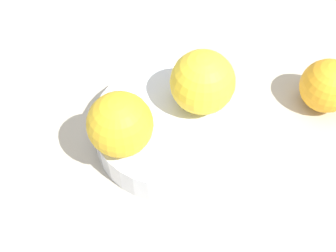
% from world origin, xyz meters
% --- Properties ---
extents(ground_plane, '(1.10, 1.10, 0.02)m').
position_xyz_m(ground_plane, '(0.00, 0.00, -0.01)').
color(ground_plane, '#BCB29E').
extents(fruit_bowl, '(0.18, 0.18, 0.04)m').
position_xyz_m(fruit_bowl, '(0.00, 0.00, 0.02)').
color(fruit_bowl, silver).
rests_on(fruit_bowl, ground_plane).
extents(orange_in_bowl_0, '(0.07, 0.07, 0.07)m').
position_xyz_m(orange_in_bowl_0, '(-0.04, -0.02, 0.08)').
color(orange_in_bowl_0, yellow).
rests_on(orange_in_bowl_0, fruit_bowl).
extents(orange_in_bowl_1, '(0.07, 0.07, 0.07)m').
position_xyz_m(orange_in_bowl_1, '(0.05, 0.04, 0.08)').
color(orange_in_bowl_1, yellow).
rests_on(orange_in_bowl_1, fruit_bowl).
extents(orange_loose_0, '(0.07, 0.07, 0.07)m').
position_xyz_m(orange_loose_0, '(-0.20, -0.06, 0.03)').
color(orange_loose_0, '#F9A823').
rests_on(orange_loose_0, ground_plane).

